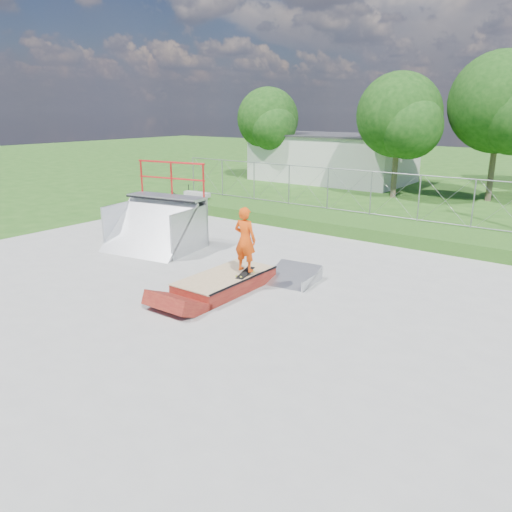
{
  "coord_description": "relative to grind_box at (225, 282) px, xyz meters",
  "views": [
    {
      "loc": [
        8.41,
        -8.58,
        4.69
      ],
      "look_at": [
        1.1,
        1.19,
        1.1
      ],
      "focal_mm": 35.0,
      "sensor_mm": 36.0,
      "label": 1
    }
  ],
  "objects": [
    {
      "name": "ground",
      "position": [
        -0.14,
        -1.08,
        -0.21
      ],
      "size": [
        120.0,
        120.0,
        0.0
      ],
      "primitive_type": "plane",
      "color": "#255317",
      "rests_on": "ground"
    },
    {
      "name": "concrete_pad",
      "position": [
        -0.14,
        -1.08,
        -0.19
      ],
      "size": [
        20.0,
        16.0,
        0.04
      ],
      "primitive_type": "cube",
      "color": "#9C9C99",
      "rests_on": "ground"
    },
    {
      "name": "grass_berm",
      "position": [
        -0.14,
        8.42,
        0.04
      ],
      "size": [
        24.0,
        3.0,
        0.5
      ],
      "primitive_type": "cube",
      "color": "#255317",
      "rests_on": "ground"
    },
    {
      "name": "grind_box",
      "position": [
        0.0,
        0.0,
        0.0
      ],
      "size": [
        1.41,
        2.88,
        0.43
      ],
      "rotation": [
        0.0,
        0.0,
        0.01
      ],
      "color": "maroon",
      "rests_on": "concrete_pad"
    },
    {
      "name": "quarter_pipe",
      "position": [
        -4.57,
        1.57,
        1.25
      ],
      "size": [
        3.3,
        2.93,
        2.93
      ],
      "primitive_type": null,
      "rotation": [
        0.0,
        0.0,
        0.16
      ],
      "color": "#AFB1B7",
      "rests_on": "concrete_pad"
    },
    {
      "name": "flat_bank_ramp",
      "position": [
        1.11,
        1.56,
        -0.01
      ],
      "size": [
        1.47,
        1.54,
        0.4
      ],
      "primitive_type": null,
      "rotation": [
        0.0,
        0.0,
        0.12
      ],
      "color": "#AFB1B7",
      "rests_on": "concrete_pad"
    },
    {
      "name": "skateboard",
      "position": [
        0.42,
        0.33,
        0.26
      ],
      "size": [
        0.39,
        0.82,
        0.13
      ],
      "primitive_type": "cube",
      "rotation": [
        0.14,
        0.0,
        0.22
      ],
      "color": "black",
      "rests_on": "grind_box"
    },
    {
      "name": "skater",
      "position": [
        0.42,
        0.33,
        1.12
      ],
      "size": [
        0.66,
        0.47,
        1.73
      ],
      "primitive_type": "imported",
      "rotation": [
        0.0,
        0.0,
        3.23
      ],
      "color": "#F2490C",
      "rests_on": "grind_box"
    },
    {
      "name": "concrete_stairs",
      "position": [
        -8.64,
        7.62,
        0.19
      ],
      "size": [
        1.5,
        1.6,
        0.8
      ],
      "primitive_type": null,
      "color": "#9C9C99",
      "rests_on": "ground"
    },
    {
      "name": "chain_link_fence",
      "position": [
        -0.14,
        9.42,
        1.19
      ],
      "size": [
        20.0,
        0.06,
        1.8
      ],
      "primitive_type": null,
      "color": "gray",
      "rests_on": "grass_berm"
    },
    {
      "name": "utility_building_flat",
      "position": [
        -8.14,
        20.92,
        1.29
      ],
      "size": [
        10.0,
        6.0,
        3.0
      ],
      "primitive_type": "cube",
      "color": "silver",
      "rests_on": "ground"
    },
    {
      "name": "tree_left_near",
      "position": [
        -1.9,
        16.76,
        4.03
      ],
      "size": [
        4.76,
        4.48,
        6.65
      ],
      "color": "brown",
      "rests_on": "ground"
    },
    {
      "name": "tree_center",
      "position": [
        2.64,
        18.73,
        4.63
      ],
      "size": [
        5.44,
        5.12,
        7.6
      ],
      "color": "brown",
      "rests_on": "ground"
    },
    {
      "name": "tree_left_far",
      "position": [
        -11.91,
        18.77,
        3.72
      ],
      "size": [
        4.42,
        4.16,
        6.18
      ],
      "color": "brown",
      "rests_on": "ground"
    }
  ]
}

